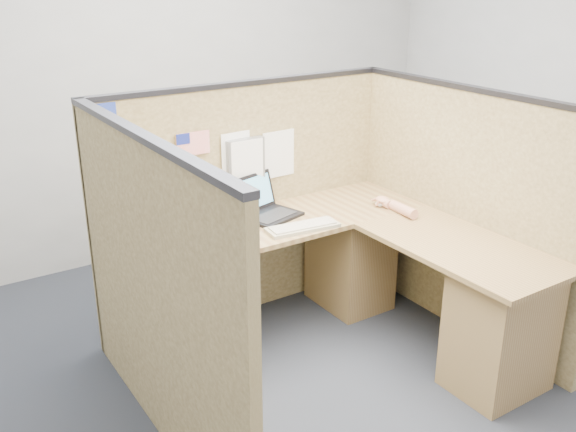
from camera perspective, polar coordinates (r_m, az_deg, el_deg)
floor at (r=3.74m, az=4.57°, el=-14.19°), size 5.00×5.00×0.00m
wall_back at (r=5.07m, az=-11.02°, el=12.17°), size 5.00×0.00×5.00m
cubicle_partitions at (r=3.67m, az=0.85°, el=-1.10°), size 2.06×1.83×1.53m
l_desk at (r=3.82m, az=4.31°, el=-6.41°), size 1.95×1.75×0.73m
laptop at (r=3.96m, az=-1.91°, el=0.94°), size 0.39×0.40×0.24m
keyboard at (r=3.75m, az=1.32°, el=-0.99°), size 0.45×0.20×0.03m
mouse at (r=4.16m, az=8.35°, el=1.13°), size 0.10×0.07×0.04m
hand_forearm at (r=4.07m, az=9.60°, el=0.84°), size 0.10×0.34×0.07m
blue_poster at (r=3.59m, az=-15.98°, el=7.78°), size 0.17×0.02×0.23m
american_flag at (r=3.79m, az=-8.76°, el=6.12°), size 0.21×0.01×0.37m
file_holder at (r=3.97m, az=-3.80°, el=4.64°), size 0.25×0.05×0.32m
paper_left at (r=3.97m, az=-4.43°, el=5.30°), size 0.24×0.03×0.31m
paper_right at (r=4.12m, az=-0.84°, el=5.53°), size 0.24×0.01×0.30m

